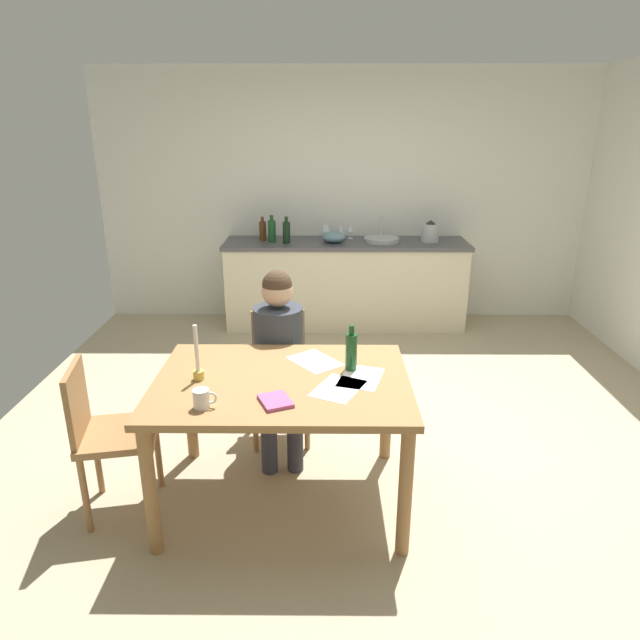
{
  "coord_description": "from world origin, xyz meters",
  "views": [
    {
      "loc": [
        -0.22,
        -3.46,
        2.07
      ],
      "look_at": [
        -0.25,
        -0.03,
        0.85
      ],
      "focal_mm": 31.45,
      "sensor_mm": 36.0,
      "label": 1
    }
  ],
  "objects_px": {
    "candlestick": "(198,364)",
    "wine_glass_near_sink": "(350,228)",
    "person_seated": "(279,351)",
    "mixing_bowl": "(334,237)",
    "chair_at_table": "(279,369)",
    "book_magazine": "(276,401)",
    "coffee_mug": "(202,399)",
    "wine_glass_by_kettle": "(340,228)",
    "wine_bottle_on_table": "(351,351)",
    "bottle_wine_red": "(286,232)",
    "wine_glass_back_left": "(327,228)",
    "stovetop_kettle": "(430,232)",
    "bottle_oil": "(263,230)",
    "bottle_vinegar": "(272,231)",
    "sink_unit": "(382,239)",
    "wine_glass_back_right": "(324,228)",
    "dining_table": "(282,396)",
    "chair_side_empty": "(106,431)"
  },
  "relations": [
    {
      "from": "candlestick",
      "to": "wine_glass_near_sink",
      "type": "height_order",
      "value": "candlestick"
    },
    {
      "from": "person_seated",
      "to": "mixing_bowl",
      "type": "distance_m",
      "value": 2.39
    },
    {
      "from": "chair_at_table",
      "to": "person_seated",
      "type": "relative_size",
      "value": 0.72
    },
    {
      "from": "mixing_bowl",
      "to": "book_magazine",
      "type": "bearing_deg",
      "value": -96.04
    },
    {
      "from": "coffee_mug",
      "to": "wine_glass_near_sink",
      "type": "relative_size",
      "value": 0.76
    },
    {
      "from": "coffee_mug",
      "to": "wine_glass_by_kettle",
      "type": "distance_m",
      "value": 3.53
    },
    {
      "from": "wine_bottle_on_table",
      "to": "bottle_wine_red",
      "type": "xyz_separation_m",
      "value": [
        -0.53,
        2.75,
        0.14
      ]
    },
    {
      "from": "wine_glass_near_sink",
      "to": "wine_glass_back_left",
      "type": "xyz_separation_m",
      "value": [
        -0.24,
        0.0,
        0.0
      ]
    },
    {
      "from": "mixing_bowl",
      "to": "stovetop_kettle",
      "type": "bearing_deg",
      "value": 2.82
    },
    {
      "from": "bottle_oil",
      "to": "candlestick",
      "type": "bearing_deg",
      "value": -90.66
    },
    {
      "from": "bottle_vinegar",
      "to": "wine_glass_near_sink",
      "type": "bearing_deg",
      "value": 12.54
    },
    {
      "from": "book_magazine",
      "to": "sink_unit",
      "type": "xyz_separation_m",
      "value": [
        0.83,
        3.24,
        0.15
      ]
    },
    {
      "from": "person_seated",
      "to": "wine_bottle_on_table",
      "type": "xyz_separation_m",
      "value": [
        0.44,
        -0.46,
        0.19
      ]
    },
    {
      "from": "wine_glass_back_right",
      "to": "book_magazine",
      "type": "bearing_deg",
      "value": -94.03
    },
    {
      "from": "dining_table",
      "to": "wine_glass_near_sink",
      "type": "relative_size",
      "value": 8.89
    },
    {
      "from": "mixing_bowl",
      "to": "wine_glass_back_right",
      "type": "relative_size",
      "value": 1.64
    },
    {
      "from": "candlestick",
      "to": "wine_glass_back_right",
      "type": "bearing_deg",
      "value": 77.87
    },
    {
      "from": "coffee_mug",
      "to": "wine_glass_back_left",
      "type": "bearing_deg",
      "value": 79.8
    },
    {
      "from": "coffee_mug",
      "to": "bottle_vinegar",
      "type": "height_order",
      "value": "bottle_vinegar"
    },
    {
      "from": "candlestick",
      "to": "bottle_wine_red",
      "type": "height_order",
      "value": "bottle_wine_red"
    },
    {
      "from": "person_seated",
      "to": "mixing_bowl",
      "type": "xyz_separation_m",
      "value": [
        0.39,
        2.34,
        0.28
      ]
    },
    {
      "from": "book_magazine",
      "to": "wine_glass_back_right",
      "type": "xyz_separation_m",
      "value": [
        0.24,
        3.39,
        0.24
      ]
    },
    {
      "from": "book_magazine",
      "to": "wine_glass_by_kettle",
      "type": "xyz_separation_m",
      "value": [
        0.41,
        3.39,
        0.24
      ]
    },
    {
      "from": "chair_side_empty",
      "to": "chair_at_table",
      "type": "bearing_deg",
      "value": 43.81
    },
    {
      "from": "chair_at_table",
      "to": "coffee_mug",
      "type": "bearing_deg",
      "value": -105.19
    },
    {
      "from": "candlestick",
      "to": "wine_glass_back_right",
      "type": "xyz_separation_m",
      "value": [
        0.67,
        3.13,
        0.16
      ]
    },
    {
      "from": "wine_glass_back_right",
      "to": "candlestick",
      "type": "bearing_deg",
      "value": -102.13
    },
    {
      "from": "candlestick",
      "to": "wine_glass_back_left",
      "type": "relative_size",
      "value": 2.01
    },
    {
      "from": "coffee_mug",
      "to": "dining_table",
      "type": "bearing_deg",
      "value": 41.52
    },
    {
      "from": "bottle_vinegar",
      "to": "stovetop_kettle",
      "type": "bearing_deg",
      "value": 1.03
    },
    {
      "from": "sink_unit",
      "to": "wine_bottle_on_table",
      "type": "bearing_deg",
      "value": -98.79
    },
    {
      "from": "bottle_wine_red",
      "to": "book_magazine",
      "type": "bearing_deg",
      "value": -87.4
    },
    {
      "from": "wine_glass_near_sink",
      "to": "wine_glass_back_left",
      "type": "relative_size",
      "value": 1.0
    },
    {
      "from": "candlestick",
      "to": "mixing_bowl",
      "type": "bearing_deg",
      "value": 75.25
    },
    {
      "from": "coffee_mug",
      "to": "wine_glass_by_kettle",
      "type": "xyz_separation_m",
      "value": [
        0.76,
        3.44,
        0.2
      ]
    },
    {
      "from": "bottle_wine_red",
      "to": "wine_glass_back_right",
      "type": "bearing_deg",
      "value": 32.71
    },
    {
      "from": "dining_table",
      "to": "coffee_mug",
      "type": "bearing_deg",
      "value": -138.48
    },
    {
      "from": "wine_bottle_on_table",
      "to": "wine_glass_by_kettle",
      "type": "distance_m",
      "value": 3.0
    },
    {
      "from": "coffee_mug",
      "to": "person_seated",
      "type": "bearing_deg",
      "value": 71.74
    },
    {
      "from": "bottle_vinegar",
      "to": "stovetop_kettle",
      "type": "relative_size",
      "value": 1.24
    },
    {
      "from": "bottle_oil",
      "to": "wine_glass_back_right",
      "type": "height_order",
      "value": "bottle_oil"
    },
    {
      "from": "coffee_mug",
      "to": "wine_glass_near_sink",
      "type": "xyz_separation_m",
      "value": [
        0.86,
        3.44,
        0.2
      ]
    },
    {
      "from": "bottle_oil",
      "to": "wine_glass_back_left",
      "type": "bearing_deg",
      "value": 7.96
    },
    {
      "from": "mixing_bowl",
      "to": "wine_glass_back_left",
      "type": "height_order",
      "value": "wine_glass_back_left"
    },
    {
      "from": "dining_table",
      "to": "bottle_wine_red",
      "type": "distance_m",
      "value": 2.9
    },
    {
      "from": "bottle_oil",
      "to": "wine_glass_back_right",
      "type": "bearing_deg",
      "value": 8.34
    },
    {
      "from": "wine_bottle_on_table",
      "to": "mixing_bowl",
      "type": "height_order",
      "value": "wine_bottle_on_table"
    },
    {
      "from": "bottle_wine_red",
      "to": "wine_glass_back_left",
      "type": "relative_size",
      "value": 1.74
    },
    {
      "from": "person_seated",
      "to": "wine_glass_near_sink",
      "type": "bearing_deg",
      "value": 77.55
    },
    {
      "from": "chair_side_empty",
      "to": "wine_glass_near_sink",
      "type": "relative_size",
      "value": 5.73
    }
  ]
}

